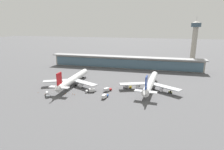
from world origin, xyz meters
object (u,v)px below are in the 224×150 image
Objects in this scene: service_truck_near_nose_yellow at (127,86)px; safety_cone_charlie at (75,94)px; airliner_left_stand at (73,79)px; service_truck_by_tail_blue at (105,96)px; safety_cone_delta at (45,94)px; service_truck_mid_apron_grey at (47,94)px; service_truck_on_taxiway_white at (91,90)px; service_truck_at_far_stand_olive at (170,92)px; service_truck_under_wing_red at (107,89)px; safety_cone_echo at (38,92)px; airliner_centre_stand at (150,83)px; control_tower at (194,40)px; safety_cone_bravo at (73,94)px; safety_cone_alpha at (66,94)px.

service_truck_near_nose_yellow is 46.06m from safety_cone_charlie.
service_truck_by_tail_blue is at bearing -31.74° from airliner_left_stand.
airliner_left_stand reaches higher than safety_cone_delta.
service_truck_on_taxiway_white is (30.43, 15.84, -0.02)m from service_truck_mid_apron_grey.
airliner_left_stand is at bearing -179.60° from service_truck_at_far_stand_olive.
service_truck_under_wing_red is at bearing -12.97° from airliner_left_stand.
airliner_centre_stand is at bearing 19.38° from safety_cone_echo.
safety_cone_echo is at bearing -128.38° from airliner_left_stand.
airliner_centre_stand is at bearing 22.54° from service_truck_under_wing_red.
airliner_left_stand reaches higher than safety_cone_charlie.
control_tower reaches higher than airliner_centre_stand.
service_truck_under_wing_red is at bearing 26.19° from service_truck_mid_apron_grey.
control_tower is 174.35m from safety_cone_bravo.
safety_cone_echo is at bearing -157.03° from service_truck_near_nose_yellow.
safety_cone_charlie is at bearing -145.24° from service_truck_near_nose_yellow.
airliner_left_stand is 49.63m from service_truck_near_nose_yellow.
control_tower reaches higher than safety_cone_alpha.
service_truck_under_wing_red is 2.19× the size of service_truck_at_far_stand_olive.
service_truck_at_far_stand_olive is 108.64m from safety_cone_echo.
service_truck_mid_apron_grey is 12.20m from safety_cone_echo.
service_truck_on_taxiway_white is at bearing -147.04° from service_truck_near_nose_yellow.
service_truck_under_wing_red is at bearing -139.85° from service_truck_near_nose_yellow.
airliner_centre_stand is at bearing 24.53° from safety_cone_bravo.
service_truck_mid_apron_grey is at bearing -159.93° from safety_cone_charlie.
service_truck_mid_apron_grey reaches higher than safety_cone_delta.
service_truck_at_far_stand_olive is (85.86, 0.60, -4.81)m from airliner_left_stand.
service_truck_by_tail_blue reaches higher than safety_cone_echo.
service_truck_mid_apron_grey reaches higher than safety_cone_echo.
safety_cone_bravo is (9.26, -21.02, -5.37)m from airliner_left_stand.
service_truck_mid_apron_grey is 1.07× the size of service_truck_on_taxiway_white.
service_truck_at_far_stand_olive is at bearing 15.43° from safety_cone_alpha.
service_truck_by_tail_blue is 10.89× the size of safety_cone_echo.
service_truck_under_wing_red is at bearing 21.67° from safety_cone_delta.
airliner_left_stand is at bearing -174.72° from airliner_centre_stand.
service_truck_under_wing_red is at bearing 98.07° from service_truck_by_tail_blue.
safety_cone_alpha is 1.00× the size of safety_cone_bravo.
service_truck_at_far_stand_olive is at bearing 17.53° from service_truck_mid_apron_grey.
safety_cone_bravo is at bearing -152.86° from service_truck_under_wing_red.
airliner_centre_stand reaches higher than service_truck_under_wing_red.
safety_cone_echo is at bearing -174.50° from safety_cone_charlie.
service_truck_mid_apron_grey is at bearing -152.49° from service_truck_on_taxiway_white.
service_truck_under_wing_red is 14.90m from service_truck_by_tail_blue.
service_truck_on_taxiway_white is 10.87× the size of safety_cone_echo.
airliner_left_stand is 30.61m from service_truck_mid_apron_grey.
safety_cone_alpha and safety_cone_bravo have the same top height.
safety_cone_echo is at bearing -135.54° from control_tower.
service_truck_by_tail_blue is 159.75m from control_tower.
airliner_left_stand is 20.43× the size of service_truck_at_far_stand_olive.
safety_cone_bravo is (5.63, 1.08, 0.00)m from safety_cone_alpha.
service_truck_near_nose_yellow and service_truck_by_tail_blue have the same top height.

